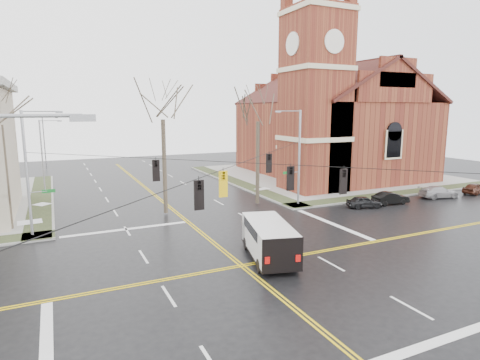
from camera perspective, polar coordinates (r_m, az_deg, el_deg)
name	(u,v)px	position (r m, az deg, el deg)	size (l,w,h in m)	color
ground	(242,266)	(24.40, 0.27, -12.09)	(120.00, 120.00, 0.00)	black
sidewalks	(242,264)	(24.37, 0.27, -11.93)	(80.00, 80.00, 0.17)	gray
road_markings	(242,266)	(24.40, 0.27, -12.08)	(100.00, 100.00, 0.01)	gold
church	(328,115)	(56.86, 12.35, 9.01)	(24.28, 27.48, 27.50)	maroon
signal_pole_ne	(298,155)	(38.46, 8.20, 3.57)	(2.75, 0.22, 9.00)	gray
signal_pole_nw	(29,170)	(32.24, -27.77, 1.30)	(2.75, 0.22, 9.00)	gray
span_wires	(242,163)	(22.81, 0.28, 2.50)	(23.02, 23.02, 0.03)	black
traffic_signals	(247,177)	(22.33, 1.01, 0.39)	(8.21, 8.26, 1.30)	black
streetlight_north_a	(43,153)	(48.66, -26.17, 3.41)	(2.30, 0.20, 8.00)	gray
streetlight_north_b	(45,141)	(68.59, -25.97, 5.04)	(2.30, 0.20, 8.00)	gray
cargo_van	(268,237)	(25.28, 4.01, -8.06)	(3.79, 6.39, 2.29)	white
parked_car_a	(364,202)	(39.76, 17.24, -2.99)	(1.32, 3.29, 1.12)	black
parked_car_b	(391,198)	(42.04, 20.63, -2.42)	(1.30, 3.72, 1.23)	black
parked_car_c	(439,192)	(47.14, 26.42, -1.54)	(1.73, 4.24, 1.23)	#A9A9AC
parked_car_d	(475,188)	(51.32, 30.48, -1.02)	(1.44, 3.58, 1.22)	#401D12
tree_nw_far	(0,118)	(34.56, -30.98, 7.61)	(4.00, 4.00, 11.87)	#3D3427
tree_nw_near	(163,113)	(35.12, -10.94, 9.34)	(4.00, 4.00, 12.29)	#3D3427
tree_ne	(258,116)	(38.30, 2.58, 9.10)	(4.00, 4.00, 11.88)	#3D3427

